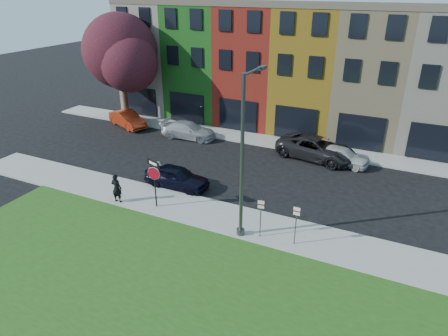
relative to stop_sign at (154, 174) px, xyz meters
The scene contains 15 objects.
ground 5.15m from the stop_sign, 30.63° to the right, with size 120.00×120.00×0.00m, color black.
sidewalk_near 6.41m from the stop_sign, ahead, with size 40.00×3.00×0.12m, color gray.
sidewalk_far 12.83m from the stop_sign, 85.36° to the left, with size 40.00×2.40×0.12m, color gray.
rowhouse_block 19.07m from the stop_sign, 85.37° to the left, with size 30.00×10.12×10.00m.
stop_sign is the anchor object (origin of this frame).
man 2.65m from the stop_sign, 168.31° to the right, with size 0.68×0.49×1.74m, color black.
sedan_near 3.11m from the stop_sign, 95.96° to the left, with size 4.12×1.67×1.40m, color black.
parked_car_red 15.04m from the stop_sign, 133.75° to the left, with size 4.50×3.00×1.40m, color maroon.
parked_car_silver 11.50m from the stop_sign, 110.79° to the left, with size 4.72×2.23×1.33m, color #A5A5AA.
parked_car_dark 12.77m from the stop_sign, 59.31° to the left, with size 6.15×3.61×1.61m, color black.
parked_car_white 13.62m from the stop_sign, 52.04° to the left, with size 4.01×2.07×1.30m, color silver.
street_lamp 5.79m from the stop_sign, ahead, with size 0.40×2.58×8.11m.
parking_sign_a 6.40m from the stop_sign, ahead, with size 0.32×0.10×2.14m.
parking_sign_b 8.13m from the stop_sign, ahead, with size 0.32×0.08×2.15m.
tree_purple 16.74m from the stop_sign, 133.02° to the left, with size 7.60×6.65×9.42m.
Camera 1 is at (7.88, -13.72, 11.67)m, focal length 32.00 mm.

